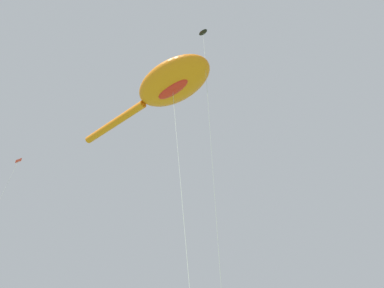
{
  "coord_description": "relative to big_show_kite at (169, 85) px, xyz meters",
  "views": [
    {
      "loc": [
        -7.58,
        -0.05,
        1.42
      ],
      "look_at": [
        0.09,
        9.13,
        10.82
      ],
      "focal_mm": 29.38,
      "sensor_mm": 36.0,
      "label": 1
    }
  ],
  "objects": [
    {
      "name": "big_show_kite",
      "position": [
        0.0,
        0.0,
        0.0
      ],
      "size": [
        4.41,
        12.77,
        19.18
      ],
      "rotation": [
        0.0,
        0.0,
        -1.38
      ],
      "color": "orange",
      "rests_on": "ground"
    },
    {
      "name": "small_kite_tiny_distant",
      "position": [
        -5.71,
        13.51,
        -4.16
      ],
      "size": [
        1.05,
        1.63,
        16.95
      ],
      "rotation": [
        0.0,
        0.0,
        2.96
      ],
      "color": "red",
      "rests_on": "ground"
    },
    {
      "name": "small_kite_diamond_red",
      "position": [
        0.67,
        -3.04,
        2.24
      ],
      "size": [
        2.12,
        1.65,
        21.88
      ],
      "rotation": [
        0.0,
        0.0,
        1.72
      ],
      "color": "black",
      "rests_on": "ground"
    }
  ]
}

